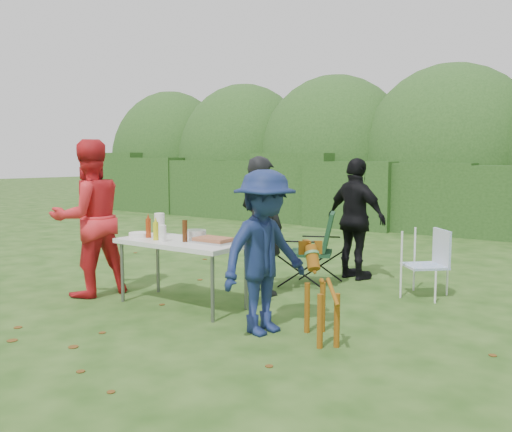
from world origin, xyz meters
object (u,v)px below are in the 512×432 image
Objects in this scene: folding_table at (182,245)px; paper_towel_roll at (160,224)px; person_black_puffy at (356,219)px; mustard_bottle at (156,231)px; ketchup_bottle at (148,228)px; person_cook at (261,226)px; lawn_chair at (425,263)px; dog at (322,295)px; camping_chair at (311,248)px; child at (265,252)px; person_red_jacket at (89,218)px; beer_bottle at (185,231)px.

paper_towel_roll is at bearing 161.45° from folding_table.
person_black_puffy is 8.30× the size of mustard_bottle.
ketchup_bottle reaches higher than folding_table.
person_black_puffy is at bearing 67.97° from folding_table.
person_cook is at bearing 39.95° from paper_towel_roll.
lawn_chair is (1.10, -0.42, -0.42)m from person_black_puffy.
camping_chair is (-1.17, 1.83, 0.07)m from dog.
ketchup_bottle is at bearing -3.98° from lawn_chair.
person_black_puffy is 1.07× the size of child.
lawn_chair is 3.18m from mustard_bottle.
folding_table is at bearing 0.91° from lawn_chair.
person_red_jacket is 7.81× the size of beer_bottle.
dog is 2.17m from camping_chair.
person_cook is at bearing 46.31° from camping_chair.
person_black_puffy is 0.82m from camping_chair.
lawn_chair is at bearing 138.67° from person_red_jacket.
person_cook is 1.73× the size of camping_chair.
folding_table is 1.05m from person_cook.
dog is at bearing 97.73° from camping_chair.
child is (0.89, -1.21, -0.07)m from person_cook.
person_red_jacket is 2.29× the size of lawn_chair.
ketchup_bottle is (-1.13, -1.78, 0.37)m from camping_chair.
beer_bottle is at bearing 86.02° from person_black_puffy.
dog reaches higher than folding_table.
dog is at bearing 150.32° from person_cook.
person_black_puffy reaches higher than mustard_bottle.
paper_towel_roll is (-0.27, 0.32, 0.03)m from mustard_bottle.
lawn_chair is at bearing -141.38° from person_cook.
folding_table is 1.55× the size of camping_chair.
camping_chair is at bearing 52.27° from paper_towel_roll.
person_cook reaches higher than ketchup_bottle.
folding_table is at bearing 151.96° from beer_bottle.
person_red_jacket is 2.81m from camping_chair.
child is at bearing -5.93° from ketchup_bottle.
paper_towel_roll is (-0.53, 0.18, 0.18)m from folding_table.
person_cook is 1.09× the size of child.
ketchup_bottle is (-0.21, 0.08, 0.01)m from mustard_bottle.
paper_towel_roll is (0.71, 0.47, -0.07)m from person_red_jacket.
dog is at bearing -64.39° from child.
lawn_chair is at bearing 42.40° from mustard_bottle.
beer_bottle is at bearing 14.97° from mustard_bottle.
child is at bearing -13.08° from paper_towel_roll.
lawn_chair is 3.41× the size of beer_bottle.
child reaches higher than paper_towel_roll.
person_cook reaches higher than child.
dog is 4.36× the size of mustard_bottle.
person_black_puffy is 6.91× the size of beer_bottle.
person_black_puffy reaches higher than folding_table.
folding_table is 0.34m from mustard_bottle.
dog is at bearing -3.33° from folding_table.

